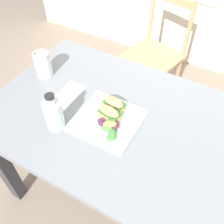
{
  "coord_description": "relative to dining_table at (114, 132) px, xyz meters",
  "views": [
    {
      "loc": [
        0.31,
        -0.49,
        1.6
      ],
      "look_at": [
        -0.07,
        0.19,
        0.76
      ],
      "focal_mm": 40.08,
      "sensor_mm": 36.0,
      "label": 1
    }
  ],
  "objects": [
    {
      "name": "dining_table",
      "position": [
        0.0,
        0.0,
        0.0
      ],
      "size": [
        1.19,
        0.82,
        0.74
      ],
      "color": "slate",
      "rests_on": "ground"
    },
    {
      "name": "ground_plane",
      "position": [
        0.06,
        -0.19,
        -0.61
      ],
      "size": [
        7.79,
        7.79,
        0.0
      ],
      "primitive_type": "plane",
      "color": "#7A6B5B"
    },
    {
      "name": "sandwich_half_back",
      "position": [
        -0.02,
        0.03,
        0.17
      ],
      "size": [
        0.11,
        0.08,
        0.06
      ],
      "color": "tan",
      "rests_on": "plate_lunch"
    },
    {
      "name": "fork_on_napkin",
      "position": [
        -0.26,
        0.01,
        0.14
      ],
      "size": [
        0.03,
        0.19,
        0.0
      ],
      "color": "silver",
      "rests_on": "napkin_folded"
    },
    {
      "name": "sandwich_half_front",
      "position": [
        -0.01,
        -0.03,
        0.17
      ],
      "size": [
        0.11,
        0.08,
        0.06
      ],
      "color": "tan",
      "rests_on": "plate_lunch"
    },
    {
      "name": "napkin_folded",
      "position": [
        -0.27,
        -0.01,
        0.14
      ],
      "size": [
        0.11,
        0.21,
        0.0
      ],
      "primitive_type": "cube",
      "rotation": [
        0.0,
        0.0,
        -0.02
      ],
      "color": "silver",
      "rests_on": "dining_table"
    },
    {
      "name": "bottle_cold_brew",
      "position": [
        -0.19,
        -0.19,
        0.2
      ],
      "size": [
        0.08,
        0.08,
        0.19
      ],
      "color": "black",
      "rests_on": "dining_table"
    },
    {
      "name": "chair_wooden_far",
      "position": [
        -0.16,
        0.96,
        -0.16
      ],
      "size": [
        0.48,
        0.48,
        0.87
      ],
      "color": "tan",
      "rests_on": "ground"
    },
    {
      "name": "plate_lunch",
      "position": [
        -0.01,
        -0.05,
        0.14
      ],
      "size": [
        0.28,
        0.28,
        0.01
      ],
      "primitive_type": "cube",
      "color": "silver",
      "rests_on": "dining_table"
    },
    {
      "name": "mason_jar_iced_tea",
      "position": [
        -0.47,
        0.07,
        0.2
      ],
      "size": [
        0.09,
        0.09,
        0.14
      ],
      "color": "#995623",
      "rests_on": "dining_table"
    },
    {
      "name": "salad_mixed_greens",
      "position": [
        0.03,
        -0.09,
        0.16
      ],
      "size": [
        0.13,
        0.14,
        0.03
      ],
      "color": "#4C2338",
      "rests_on": "plate_lunch"
    }
  ]
}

